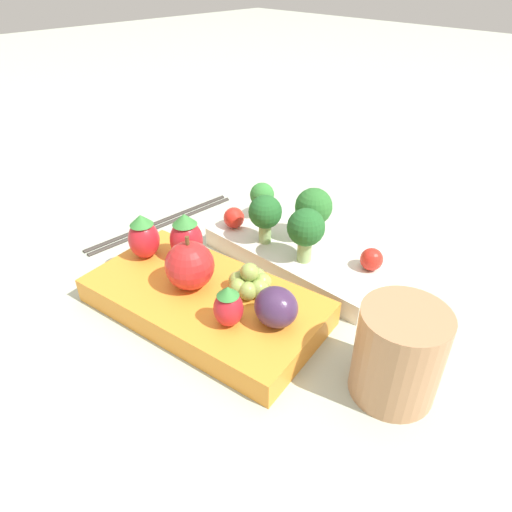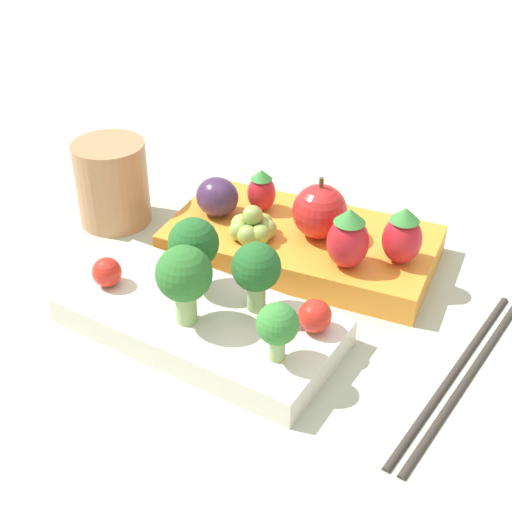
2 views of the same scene
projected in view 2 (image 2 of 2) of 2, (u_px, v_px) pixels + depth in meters
The scene contains 17 objects.
ground_plane at pixel (247, 292), 0.58m from camera, with size 4.00×4.00×0.00m, color #ADB7A3.
bento_box_savoury at pixel (203, 323), 0.53m from camera, with size 0.21×0.11×0.02m.
bento_box_fruit at pixel (301, 243), 0.62m from camera, with size 0.25×0.16×0.02m.
broccoli_floret_0 at pixel (277, 326), 0.47m from camera, with size 0.03×0.03×0.04m.
broccoli_floret_1 at pixel (194, 245), 0.53m from camera, with size 0.04×0.04×0.06m.
broccoli_floret_2 at pixel (256, 269), 0.51m from camera, with size 0.04×0.04×0.06m.
broccoli_floret_3 at pixel (185, 277), 0.50m from camera, with size 0.04×0.04×0.06m.
cherry_tomato_0 at pixel (107, 272), 0.55m from camera, with size 0.02×0.02×0.02m.
cherry_tomato_1 at pixel (315, 316), 0.50m from camera, with size 0.02×0.02×0.02m.
apple at pixel (320, 211), 0.60m from camera, with size 0.05×0.05×0.05m.
strawberry_0 at pixel (348, 239), 0.56m from camera, with size 0.03×0.03×0.05m.
strawberry_1 at pixel (402, 236), 0.56m from camera, with size 0.03×0.03×0.05m.
strawberry_2 at pixel (261, 191), 0.64m from camera, with size 0.03×0.03×0.04m.
plum at pixel (217, 197), 0.63m from camera, with size 0.04×0.04×0.03m.
grape_cluster at pixel (253, 227), 0.60m from camera, with size 0.04×0.04×0.03m.
drinking_cup at pixel (112, 183), 0.66m from camera, with size 0.07×0.07×0.08m.
chopsticks_pair at pixel (462, 372), 0.50m from camera, with size 0.02×0.21×0.01m.
Camera 2 is at (-0.27, 0.39, 0.35)m, focal length 50.00 mm.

